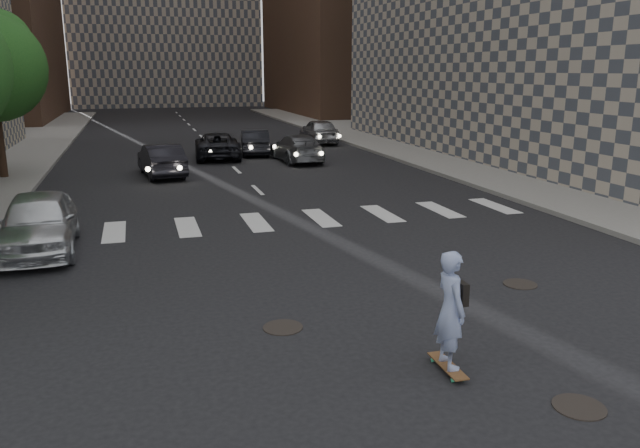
% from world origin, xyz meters
% --- Properties ---
extents(ground, '(160.00, 160.00, 0.00)m').
position_xyz_m(ground, '(0.00, 0.00, 0.00)').
color(ground, black).
rests_on(ground, ground).
extents(sidewalk_right, '(13.00, 80.00, 0.15)m').
position_xyz_m(sidewalk_right, '(14.50, 20.00, 0.07)').
color(sidewalk_right, gray).
rests_on(sidewalk_right, ground).
extents(manhole_a, '(0.70, 0.70, 0.02)m').
position_xyz_m(manhole_a, '(1.20, -2.50, 0.01)').
color(manhole_a, black).
rests_on(manhole_a, ground).
extents(manhole_b, '(0.70, 0.70, 0.02)m').
position_xyz_m(manhole_b, '(-2.00, 1.20, 0.01)').
color(manhole_b, black).
rests_on(manhole_b, ground).
extents(manhole_c, '(0.70, 0.70, 0.02)m').
position_xyz_m(manhole_c, '(3.30, 2.00, 0.01)').
color(manhole_c, black).
rests_on(manhole_c, ground).
extents(skateboarder, '(0.46, 0.95, 1.88)m').
position_xyz_m(skateboarder, '(0.01, -1.06, 0.98)').
color(skateboarder, brown).
rests_on(skateboarder, ground).
extents(silver_sedan, '(1.89, 4.39, 1.48)m').
position_xyz_m(silver_sedan, '(-6.69, 7.52, 0.74)').
color(silver_sedan, silver).
rests_on(silver_sedan, ground).
extents(traffic_car_a, '(1.97, 4.29, 1.36)m').
position_xyz_m(traffic_car_a, '(-3.28, 18.26, 0.68)').
color(traffic_car_a, black).
rests_on(traffic_car_a, ground).
extents(traffic_car_b, '(2.05, 4.59, 1.31)m').
position_xyz_m(traffic_car_b, '(3.28, 20.84, 0.65)').
color(traffic_car_b, slate).
rests_on(traffic_car_b, ground).
extents(traffic_car_c, '(2.56, 4.88, 1.31)m').
position_xyz_m(traffic_car_c, '(-0.32, 23.06, 0.66)').
color(traffic_car_c, black).
rests_on(traffic_car_c, ground).
extents(traffic_car_d, '(1.97, 4.45, 1.49)m').
position_xyz_m(traffic_car_d, '(6.50, 28.00, 0.75)').
color(traffic_car_d, '#A0A2A7').
rests_on(traffic_car_d, ground).
extents(traffic_car_e, '(1.91, 4.13, 1.31)m').
position_xyz_m(traffic_car_e, '(1.78, 24.00, 0.66)').
color(traffic_car_e, black).
rests_on(traffic_car_e, ground).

